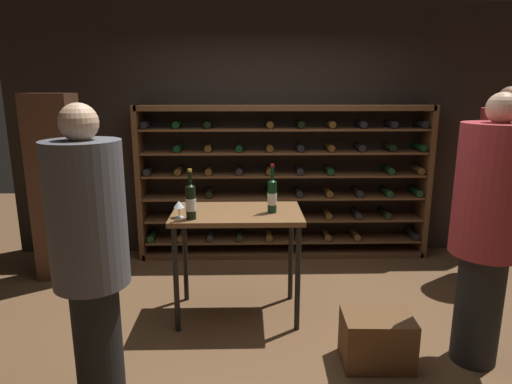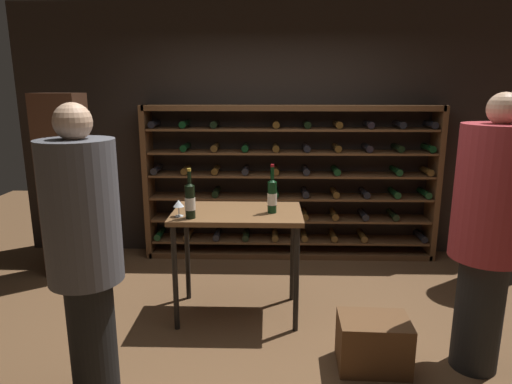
{
  "view_description": "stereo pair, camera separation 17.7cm",
  "coord_description": "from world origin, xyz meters",
  "views": [
    {
      "loc": [
        -0.24,
        -3.19,
        1.9
      ],
      "look_at": [
        -0.15,
        0.3,
        1.09
      ],
      "focal_mm": 31.13,
      "sensor_mm": 36.0,
      "label": 1
    },
    {
      "loc": [
        -0.06,
        -3.19,
        1.9
      ],
      "look_at": [
        -0.15,
        0.3,
        1.09
      ],
      "focal_mm": 31.13,
      "sensor_mm": 36.0,
      "label": 2
    }
  ],
  "objects": [
    {
      "name": "wine_rack",
      "position": [
        0.21,
        1.71,
        0.86
      ],
      "size": [
        3.27,
        0.32,
        1.73
      ],
      "color": "brown",
      "rests_on": "ground"
    },
    {
      "name": "wine_bottle_green_slim",
      "position": [
        -0.66,
        0.11,
        1.06
      ],
      "size": [
        0.08,
        0.08,
        0.39
      ],
      "color": "black",
      "rests_on": "tasting_table"
    },
    {
      "name": "ground_plane",
      "position": [
        0.0,
        0.0,
        0.0
      ],
      "size": [
        9.83,
        9.83,
        0.0
      ],
      "primitive_type": "plane",
      "color": "brown"
    },
    {
      "name": "back_wall",
      "position": [
        0.0,
        1.92,
        1.41
      ],
      "size": [
        5.82,
        0.1,
        2.83
      ],
      "primitive_type": "cube",
      "color": "black",
      "rests_on": "ground"
    },
    {
      "name": "wine_crate",
      "position": [
        0.68,
        -0.42,
        0.18
      ],
      "size": [
        0.49,
        0.36,
        0.36
      ],
      "primitive_type": "cube",
      "rotation": [
        0.0,
        0.0,
        -0.04
      ],
      "color": "brown",
      "rests_on": "ground"
    },
    {
      "name": "person_guest_blue_shirt",
      "position": [
        2.3,
        1.09,
        1.05
      ],
      "size": [
        0.48,
        0.48,
        1.92
      ],
      "rotation": [
        0.0,
        0.0,
        -0.71
      ],
      "color": "black",
      "rests_on": "ground"
    },
    {
      "name": "person_bystander_dark_jacket",
      "position": [
        -1.14,
        -0.73,
        1.01
      ],
      "size": [
        0.44,
        0.44,
        1.83
      ],
      "rotation": [
        0.0,
        0.0,
        2.35
      ],
      "color": "black",
      "rests_on": "ground"
    },
    {
      "name": "wine_glass_stemmed_left",
      "position": [
        -0.76,
        0.16,
        1.02
      ],
      "size": [
        0.08,
        0.08,
        0.14
      ],
      "color": "silver",
      "rests_on": "tasting_table"
    },
    {
      "name": "person_guest_khaki",
      "position": [
        1.38,
        -0.39,
        1.04
      ],
      "size": [
        0.47,
        0.47,
        1.88
      ],
      "rotation": [
        0.0,
        0.0,
        -2.22
      ],
      "color": "black",
      "rests_on": "ground"
    },
    {
      "name": "tasting_table",
      "position": [
        -0.31,
        0.32,
        0.8
      ],
      "size": [
        1.06,
        0.64,
        0.92
      ],
      "color": "brown",
      "rests_on": "ground"
    },
    {
      "name": "wine_bottle_amber_reserve",
      "position": [
        -0.02,
        0.28,
        1.06
      ],
      "size": [
        0.08,
        0.08,
        0.4
      ],
      "color": "black",
      "rests_on": "tasting_table"
    },
    {
      "name": "display_cabinet",
      "position": [
        -2.12,
        1.19,
        0.93
      ],
      "size": [
        0.44,
        0.36,
        1.86
      ],
      "primitive_type": "cube",
      "color": "#4C2D1E",
      "rests_on": "ground"
    }
  ]
}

